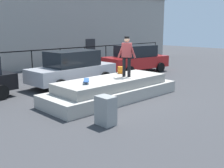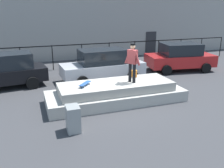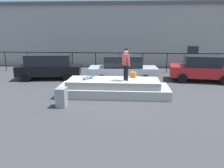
{
  "view_description": "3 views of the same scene",
  "coord_description": "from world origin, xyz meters",
  "px_view_note": "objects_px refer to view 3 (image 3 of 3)",
  "views": [
    {
      "loc": [
        -7.94,
        -8.37,
        3.01
      ],
      "look_at": [
        0.44,
        0.26,
        0.5
      ],
      "focal_mm": 44.21,
      "sensor_mm": 36.0,
      "label": 1
    },
    {
      "loc": [
        -3.66,
        -9.97,
        4.11
      ],
      "look_at": [
        0.27,
        1.14,
        0.38
      ],
      "focal_mm": 39.49,
      "sensor_mm": 36.0,
      "label": 2
    },
    {
      "loc": [
        0.77,
        -12.55,
        3.68
      ],
      "look_at": [
        -0.19,
        0.9,
        0.34
      ],
      "focal_mm": 36.54,
      "sensor_mm": 36.0,
      "label": 3
    }
  ],
  "objects_px": {
    "backpack": "(133,75)",
    "car_red_sedan_far": "(202,68)",
    "car_black_hatchback_near": "(49,66)",
    "skateboarder": "(126,62)",
    "utility_box": "(62,97)",
    "car_silver_sedan_mid": "(123,69)",
    "skateboard": "(89,77)"
  },
  "relations": [
    {
      "from": "skateboarder",
      "to": "car_black_hatchback_near",
      "type": "distance_m",
      "value": 6.98
    },
    {
      "from": "skateboard",
      "to": "car_red_sedan_far",
      "type": "relative_size",
      "value": 0.16
    },
    {
      "from": "skateboarder",
      "to": "car_silver_sedan_mid",
      "type": "xyz_separation_m",
      "value": [
        -0.24,
        3.57,
        -0.96
      ]
    },
    {
      "from": "car_black_hatchback_near",
      "to": "car_silver_sedan_mid",
      "type": "xyz_separation_m",
      "value": [
        5.43,
        -0.4,
        -0.04
      ]
    },
    {
      "from": "skateboarder",
      "to": "utility_box",
      "type": "distance_m",
      "value": 3.87
    },
    {
      "from": "car_black_hatchback_near",
      "to": "backpack",
      "type": "bearing_deg",
      "value": -27.94
    },
    {
      "from": "skateboard",
      "to": "car_silver_sedan_mid",
      "type": "xyz_separation_m",
      "value": [
        1.84,
        3.4,
        -0.08
      ]
    },
    {
      "from": "car_black_hatchback_near",
      "to": "car_red_sedan_far",
      "type": "bearing_deg",
      "value": 0.73
    },
    {
      "from": "skateboard",
      "to": "utility_box",
      "type": "relative_size",
      "value": 0.82
    },
    {
      "from": "car_black_hatchback_near",
      "to": "car_silver_sedan_mid",
      "type": "distance_m",
      "value": 5.44
    },
    {
      "from": "backpack",
      "to": "car_silver_sedan_mid",
      "type": "height_order",
      "value": "car_silver_sedan_mid"
    },
    {
      "from": "skateboarder",
      "to": "car_red_sedan_far",
      "type": "relative_size",
      "value": 0.37
    },
    {
      "from": "skateboarder",
      "to": "utility_box",
      "type": "height_order",
      "value": "skateboarder"
    },
    {
      "from": "backpack",
      "to": "car_red_sedan_far",
      "type": "bearing_deg",
      "value": 63.39
    },
    {
      "from": "backpack",
      "to": "car_black_hatchback_near",
      "type": "xyz_separation_m",
      "value": [
        -6.09,
        3.23,
        -0.1
      ]
    },
    {
      "from": "car_silver_sedan_mid",
      "to": "utility_box",
      "type": "height_order",
      "value": "car_silver_sedan_mid"
    },
    {
      "from": "skateboard",
      "to": "car_silver_sedan_mid",
      "type": "relative_size",
      "value": 0.16
    },
    {
      "from": "backpack",
      "to": "utility_box",
      "type": "xyz_separation_m",
      "value": [
        -3.46,
        -2.68,
        -0.59
      ]
    },
    {
      "from": "skateboarder",
      "to": "utility_box",
      "type": "xyz_separation_m",
      "value": [
        -3.03,
        -1.94,
        -1.41
      ]
    },
    {
      "from": "car_black_hatchback_near",
      "to": "car_red_sedan_far",
      "type": "xyz_separation_m",
      "value": [
        10.97,
        0.14,
        -0.04
      ]
    },
    {
      "from": "skateboarder",
      "to": "skateboard",
      "type": "relative_size",
      "value": 2.3
    },
    {
      "from": "car_silver_sedan_mid",
      "to": "utility_box",
      "type": "xyz_separation_m",
      "value": [
        -2.79,
        -5.51,
        -0.45
      ]
    },
    {
      "from": "backpack",
      "to": "skateboard",
      "type": "bearing_deg",
      "value": -138.59
    },
    {
      "from": "skateboarder",
      "to": "car_red_sedan_far",
      "type": "distance_m",
      "value": 6.78
    },
    {
      "from": "car_black_hatchback_near",
      "to": "car_silver_sedan_mid",
      "type": "bearing_deg",
      "value": -4.2
    },
    {
      "from": "skateboarder",
      "to": "car_red_sedan_far",
      "type": "xyz_separation_m",
      "value": [
        5.3,
        4.11,
        -0.96
      ]
    },
    {
      "from": "skateboarder",
      "to": "car_silver_sedan_mid",
      "type": "height_order",
      "value": "skateboarder"
    },
    {
      "from": "backpack",
      "to": "car_silver_sedan_mid",
      "type": "distance_m",
      "value": 2.91
    },
    {
      "from": "utility_box",
      "to": "car_red_sedan_far",
      "type": "bearing_deg",
      "value": 36.53
    },
    {
      "from": "car_red_sedan_far",
      "to": "car_black_hatchback_near",
      "type": "bearing_deg",
      "value": -179.27
    },
    {
      "from": "car_silver_sedan_mid",
      "to": "utility_box",
      "type": "bearing_deg",
      "value": -116.89
    },
    {
      "from": "skateboard",
      "to": "backpack",
      "type": "xyz_separation_m",
      "value": [
        2.51,
        0.56,
        0.06
      ]
    }
  ]
}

